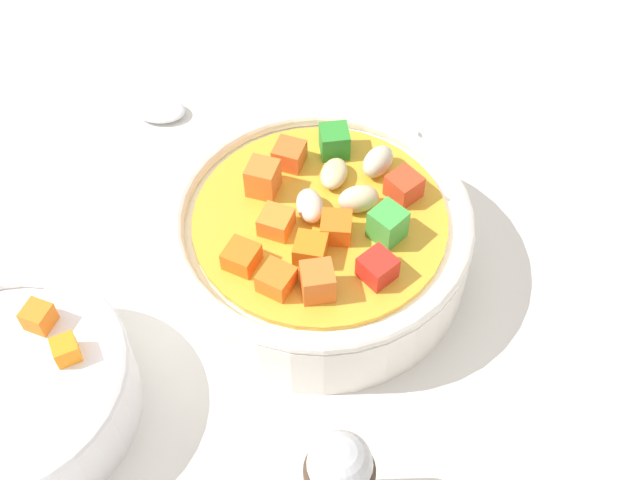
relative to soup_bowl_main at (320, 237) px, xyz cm
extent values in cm
cube|color=silver|center=(-0.01, 0.02, -3.88)|extent=(140.00, 140.00, 2.00)
cylinder|color=white|center=(-0.01, 0.02, -0.71)|extent=(17.81, 17.81, 4.35)
torus|color=white|center=(-0.01, 0.02, 1.80)|extent=(17.85, 17.85, 1.11)
cylinder|color=gold|center=(-0.01, 0.02, 1.67)|extent=(14.79, 14.79, 0.40)
cube|color=green|center=(0.90, -3.86, 2.87)|extent=(2.03, 2.03, 2.01)
cube|color=orange|center=(-2.07, 1.64, 2.50)|extent=(2.04, 2.04, 1.27)
cube|color=orange|center=(-5.30, -0.60, 2.51)|extent=(1.81, 1.81, 1.28)
ellipsoid|color=beige|center=(0.04, 0.71, 2.48)|extent=(2.81, 2.76, 1.23)
ellipsoid|color=beige|center=(4.90, -0.94, 2.68)|extent=(2.44, 1.61, 1.62)
cube|color=orange|center=(2.61, 3.88, 2.57)|extent=(2.07, 2.07, 1.41)
cube|color=orange|center=(-2.65, -1.05, 2.52)|extent=(2.22, 2.22, 1.30)
cube|color=orange|center=(0.34, 3.96, 2.88)|extent=(2.11, 2.11, 2.03)
cube|color=orange|center=(-5.07, 1.87, 2.48)|extent=(1.91, 1.91, 1.23)
cube|color=#2C8A2D|center=(4.87, 2.09, 2.76)|extent=(2.42, 2.42, 1.78)
ellipsoid|color=beige|center=(1.78, -1.46, 2.67)|extent=(2.80, 2.78, 1.60)
cube|color=red|center=(4.05, -3.18, 2.64)|extent=(2.14, 2.14, 1.54)
cube|color=red|center=(-1.79, -4.79, 2.60)|extent=(2.12, 2.12, 1.46)
cube|color=orange|center=(-4.41, -2.63, 2.81)|extent=(2.42, 2.42, 1.88)
cube|color=orange|center=(-0.60, -1.43, 2.55)|extent=(2.32, 2.32, 1.36)
ellipsoid|color=beige|center=(2.87, 0.87, 2.42)|extent=(2.75, 2.18, 1.10)
cylinder|color=silver|center=(10.60, 5.73, -2.48)|extent=(6.06, 11.30, 0.81)
ellipsoid|color=silver|center=(5.10, 17.01, -2.38)|extent=(3.93, 4.46, 1.01)
cylinder|color=white|center=(-17.04, 8.48, -1.01)|extent=(13.08, 13.08, 3.74)
torus|color=white|center=(-17.04, 8.48, 1.12)|extent=(13.21, 13.21, 1.05)
cube|color=orange|center=(-13.54, 9.07, 1.55)|extent=(1.64, 1.64, 1.39)
cube|color=orange|center=(-14.22, 6.49, 1.49)|extent=(1.74, 1.74, 1.26)
sphere|color=silver|center=(-12.50, -9.00, 3.52)|extent=(2.98, 2.98, 2.98)
camera|label=1|loc=(-24.43, -15.56, 37.41)|focal=44.72mm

